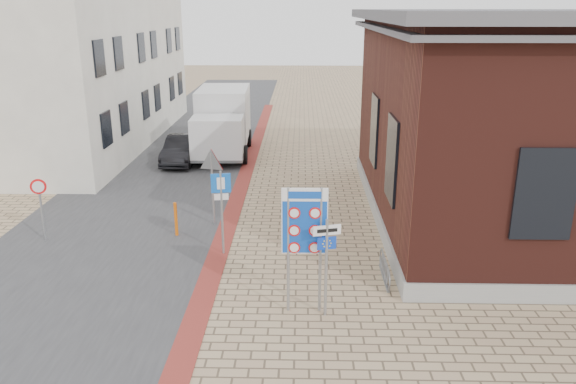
% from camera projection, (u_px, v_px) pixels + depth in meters
% --- Properties ---
extents(ground, '(120.00, 120.00, 0.00)m').
position_uv_depth(ground, '(282.00, 321.00, 12.91)').
color(ground, tan).
rests_on(ground, ground).
extents(road_strip, '(7.00, 60.00, 0.02)m').
position_uv_depth(road_strip, '(180.00, 156.00, 27.28)').
color(road_strip, '#38383A').
rests_on(road_strip, ground).
extents(curb_strip, '(0.60, 40.00, 0.02)m').
position_uv_depth(curb_strip, '(241.00, 187.00, 22.45)').
color(curb_strip, maroon).
rests_on(curb_strip, ground).
extents(brick_building, '(13.00, 13.00, 6.80)m').
position_uv_depth(brick_building, '(565.00, 117.00, 18.26)').
color(brick_building, gray).
rests_on(brick_building, ground).
extents(townhouse_near, '(7.40, 6.40, 8.30)m').
position_uv_depth(townhouse_near, '(27.00, 76.00, 23.26)').
color(townhouse_near, beige).
rests_on(townhouse_near, ground).
extents(townhouse_mid, '(7.40, 6.40, 9.10)m').
position_uv_depth(townhouse_mid, '(80.00, 55.00, 28.83)').
color(townhouse_mid, beige).
rests_on(townhouse_mid, ground).
extents(townhouse_far, '(7.40, 6.40, 8.30)m').
position_uv_depth(townhouse_far, '(118.00, 53.00, 34.65)').
color(townhouse_far, beige).
rests_on(townhouse_far, ground).
extents(bike_rack, '(0.08, 1.80, 0.60)m').
position_uv_depth(bike_rack, '(385.00, 269.00, 14.86)').
color(bike_rack, slate).
rests_on(bike_rack, ground).
extents(sedan, '(1.34, 3.79, 1.25)m').
position_uv_depth(sedan, '(182.00, 149.00, 25.97)').
color(sedan, black).
rests_on(sedan, ground).
extents(box_truck, '(2.71, 6.02, 3.11)m').
position_uv_depth(box_truck, '(222.00, 121.00, 27.22)').
color(box_truck, slate).
rests_on(box_truck, ground).
extents(border_sign, '(1.05, 0.08, 3.07)m').
position_uv_depth(border_sign, '(305.00, 224.00, 12.69)').
color(border_sign, gray).
rests_on(border_sign, ground).
extents(essen_sign, '(0.64, 0.20, 2.40)m').
position_uv_depth(essen_sign, '(326.00, 253.00, 12.68)').
color(essen_sign, gray).
rests_on(essen_sign, ground).
extents(parking_sign, '(0.55, 0.13, 2.53)m').
position_uv_depth(parking_sign, '(221.00, 198.00, 15.89)').
color(parking_sign, gray).
rests_on(parking_sign, ground).
extents(yield_sign, '(0.89, 0.26, 2.53)m').
position_uv_depth(yield_sign, '(212.00, 168.00, 18.06)').
color(yield_sign, gray).
rests_on(yield_sign, ground).
extents(speed_sign, '(0.46, 0.16, 2.00)m').
position_uv_depth(speed_sign, '(40.00, 201.00, 16.95)').
color(speed_sign, gray).
rests_on(speed_sign, ground).
extents(bollard, '(0.12, 0.12, 1.11)m').
position_uv_depth(bollard, '(176.00, 219.00, 17.57)').
color(bollard, '#DA5B0B').
rests_on(bollard, ground).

